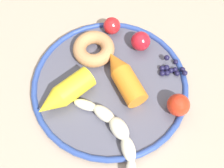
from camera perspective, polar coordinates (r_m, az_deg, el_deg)
ground_plane at (r=1.28m, az=-0.33°, el=-14.64°), size 6.00×6.00×0.00m
dining_table at (r=0.68m, az=-0.60°, el=-2.41°), size 1.09×0.98×0.70m
plate at (r=0.60m, az=-0.00°, el=-0.13°), size 0.32×0.32×0.02m
banana at (r=0.54m, az=0.47°, el=-9.17°), size 0.19×0.10×0.03m
carrot_orange at (r=0.58m, az=2.23°, el=1.51°), size 0.13×0.08×0.04m
carrot_yellow at (r=0.57m, az=-9.13°, el=-1.81°), size 0.10×0.13×0.04m
donut at (r=0.63m, az=-3.56°, el=6.80°), size 0.12×0.12×0.03m
blueberry_pile at (r=0.62m, az=11.38°, el=2.84°), size 0.05×0.05×0.02m
tomato_near at (r=0.66m, az=-0.03°, el=11.16°), size 0.04×0.04×0.04m
tomato_mid at (r=0.57m, az=12.68°, el=-3.98°), size 0.04×0.04×0.04m
tomato_far at (r=0.63m, az=5.54°, el=8.23°), size 0.04×0.04×0.04m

